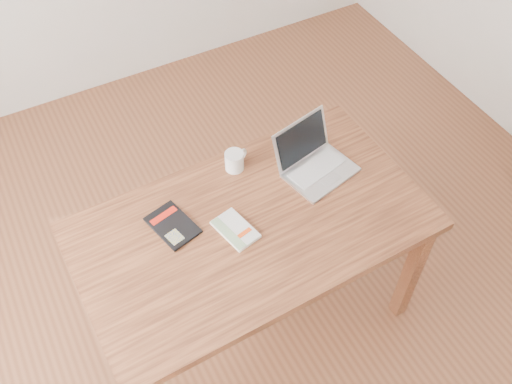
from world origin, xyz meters
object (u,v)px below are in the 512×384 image
white_guidebook (235,230)px  laptop (314,161)px  coffee_mug (235,160)px  black_guidebook (173,225)px  desk (252,236)px

white_guidebook → laptop: 0.46m
laptop → coffee_mug: 0.33m
black_guidebook → coffee_mug: coffee_mug is taller
desk → laptop: size_ratio=4.19×
desk → coffee_mug: coffee_mug is taller
white_guidebook → black_guidebook: (-0.21, 0.14, -0.00)m
white_guidebook → laptop: size_ratio=0.60×
desk → black_guidebook: 0.32m
white_guidebook → desk: bearing=-12.4°
white_guidebook → black_guidebook: bearing=133.7°
black_guidebook → laptop: laptop is taller
desk → white_guidebook: 0.12m
black_guidebook → desk: bearing=-40.0°
laptop → coffee_mug: bearing=139.0°
black_guidebook → laptop: 0.65m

